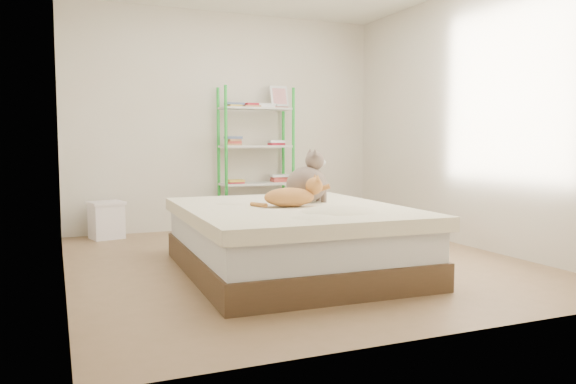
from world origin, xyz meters
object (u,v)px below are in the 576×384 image
orange_cat (289,195)px  white_bin (106,220)px  cardboard_box (349,226)px  shelf_unit (257,156)px  grey_cat (307,177)px  bed (291,239)px

orange_cat → white_bin: bearing=128.7°
orange_cat → cardboard_box: 1.55m
orange_cat → shelf_unit: bearing=87.3°
grey_cat → cardboard_box: size_ratio=0.85×
orange_cat → grey_cat: grey_cat is taller
bed → white_bin: 2.54m
bed → shelf_unit: bearing=79.0°
grey_cat → shelf_unit: (0.27, 2.05, 0.13)m
shelf_unit → cardboard_box: (0.56, -1.29, -0.71)m
bed → orange_cat: 0.37m
cardboard_box → white_bin: 2.64m
grey_cat → shelf_unit: shelf_unit is taller
bed → orange_cat: size_ratio=4.44×
shelf_unit → cardboard_box: 1.58m
orange_cat → white_bin: (-1.22, 2.26, -0.42)m
bed → white_bin: size_ratio=5.12×
shelf_unit → white_bin: shelf_unit is taller
grey_cat → white_bin: size_ratio=1.06×
orange_cat → bed: bearing=65.8°
white_bin → bed: bearing=-60.6°
bed → shelf_unit: 2.38m
white_bin → shelf_unit: bearing=1.0°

